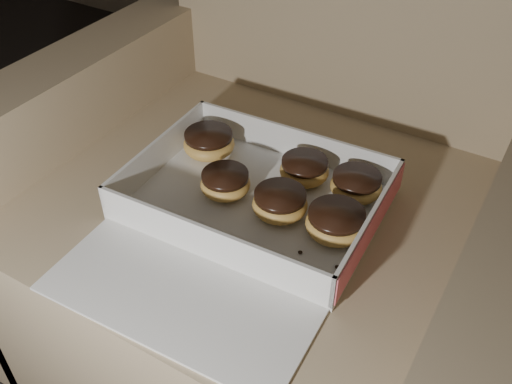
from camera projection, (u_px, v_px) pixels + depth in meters
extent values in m
cube|color=#94815E|center=(266.00, 270.00, 1.14)|extent=(0.76, 0.76, 0.44)
cube|color=#94815E|center=(104.00, 176.00, 1.25)|extent=(0.13, 0.76, 0.59)
cube|color=#94815E|center=(485.00, 335.00, 0.93)|extent=(0.13, 0.76, 0.59)
cube|color=silver|center=(256.00, 203.00, 0.95)|extent=(0.41, 0.31, 0.01)
cube|color=silver|center=(294.00, 143.00, 1.02)|extent=(0.40, 0.02, 0.06)
cube|color=silver|center=(208.00, 243.00, 0.83)|extent=(0.40, 0.02, 0.06)
cube|color=silver|center=(158.00, 154.00, 1.00)|extent=(0.02, 0.30, 0.06)
cube|color=silver|center=(370.00, 226.00, 0.85)|extent=(0.02, 0.30, 0.06)
cube|color=#D1545F|center=(373.00, 227.00, 0.85)|extent=(0.01, 0.29, 0.05)
cube|color=silver|center=(177.00, 299.00, 0.79)|extent=(0.39, 0.18, 0.01)
ellipsoid|color=#E3B14F|center=(304.00, 171.00, 0.98)|extent=(0.08, 0.08, 0.04)
cylinder|color=black|center=(305.00, 162.00, 0.96)|extent=(0.08, 0.08, 0.01)
ellipsoid|color=#E3B14F|center=(209.00, 144.00, 1.03)|extent=(0.09, 0.09, 0.04)
cylinder|color=black|center=(208.00, 135.00, 1.02)|extent=(0.09, 0.09, 0.01)
ellipsoid|color=#E3B14F|center=(356.00, 186.00, 0.94)|extent=(0.09, 0.09, 0.04)
cylinder|color=black|center=(357.00, 178.00, 0.93)|extent=(0.08, 0.08, 0.01)
ellipsoid|color=#E3B14F|center=(336.00, 224.00, 0.87)|extent=(0.09, 0.09, 0.04)
cylinder|color=black|center=(337.00, 215.00, 0.86)|extent=(0.09, 0.09, 0.01)
ellipsoid|color=#E3B14F|center=(280.00, 204.00, 0.91)|extent=(0.09, 0.09, 0.04)
cylinder|color=black|center=(280.00, 195.00, 0.89)|extent=(0.08, 0.08, 0.01)
ellipsoid|color=#E3B14F|center=(225.00, 184.00, 0.95)|extent=(0.08, 0.08, 0.04)
cylinder|color=black|center=(225.00, 176.00, 0.94)|extent=(0.08, 0.08, 0.01)
ellipsoid|color=black|center=(212.00, 233.00, 0.88)|extent=(0.01, 0.01, 0.00)
ellipsoid|color=black|center=(300.00, 252.00, 0.85)|extent=(0.01, 0.01, 0.00)
ellipsoid|color=black|center=(337.00, 267.00, 0.83)|extent=(0.01, 0.01, 0.00)
ellipsoid|color=black|center=(158.00, 212.00, 0.92)|extent=(0.01, 0.01, 0.00)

